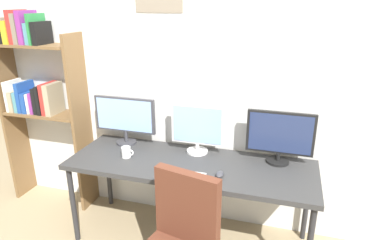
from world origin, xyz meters
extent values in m
cube|color=silver|center=(0.00, 1.02, 1.30)|extent=(4.39, 0.10, 2.60)
cube|color=#333333|center=(0.00, 0.60, 0.72)|extent=(1.99, 0.68, 0.04)
cylinder|color=#262628|center=(-0.94, 0.31, 0.35)|extent=(0.04, 0.04, 0.70)
cylinder|color=#262628|center=(-0.94, 0.89, 0.35)|extent=(0.04, 0.04, 0.70)
cylinder|color=#262628|center=(0.94, 0.89, 0.35)|extent=(0.04, 0.04, 0.70)
cube|color=brown|center=(-1.94, 0.83, 0.86)|extent=(0.03, 0.28, 1.71)
cube|color=brown|center=(-1.14, 0.83, 0.86)|extent=(0.03, 0.28, 1.71)
cube|color=brown|center=(-1.54, 0.83, 0.94)|extent=(0.76, 0.28, 0.02)
cube|color=brown|center=(-1.54, 0.83, 1.59)|extent=(0.76, 0.28, 0.02)
cube|color=white|center=(-1.88, 0.83, 1.10)|extent=(0.03, 0.22, 0.29)
cube|color=tan|center=(-1.84, 0.83, 1.05)|extent=(0.05, 0.22, 0.20)
cube|color=teal|center=(-1.79, 0.83, 1.05)|extent=(0.04, 0.22, 0.20)
cube|color=#1E4799|center=(-1.74, 0.83, 1.10)|extent=(0.04, 0.22, 0.29)
cube|color=#1E4799|center=(-1.69, 0.83, 1.05)|extent=(0.04, 0.22, 0.20)
cube|color=white|center=(-1.65, 0.84, 1.05)|extent=(0.03, 0.22, 0.19)
cube|color=#8C338C|center=(-1.61, 0.84, 1.05)|extent=(0.03, 0.22, 0.20)
cube|color=black|center=(-1.57, 0.84, 1.08)|extent=(0.04, 0.22, 0.25)
cube|color=black|center=(-1.52, 0.83, 1.09)|extent=(0.03, 0.22, 0.27)
cube|color=red|center=(-1.47, 0.83, 1.10)|extent=(0.04, 0.22, 0.29)
cube|color=tan|center=(-1.42, 0.83, 1.10)|extent=(0.06, 0.22, 0.29)
cube|color=tan|center=(-1.87, 0.83, 1.72)|extent=(0.05, 0.22, 0.23)
cube|color=black|center=(-1.81, 0.84, 1.70)|extent=(0.05, 0.22, 0.19)
cube|color=gold|center=(-1.76, 0.82, 1.71)|extent=(0.05, 0.22, 0.20)
cube|color=red|center=(-1.70, 0.83, 1.75)|extent=(0.05, 0.22, 0.29)
cube|color=gray|center=(-1.65, 0.83, 1.74)|extent=(0.05, 0.22, 0.27)
cube|color=#8C338C|center=(-1.59, 0.83, 1.75)|extent=(0.05, 0.22, 0.29)
cube|color=teal|center=(-1.53, 0.84, 1.70)|extent=(0.05, 0.22, 0.19)
cube|color=#287F3D|center=(-1.49, 0.82, 1.74)|extent=(0.03, 0.22, 0.27)
cube|color=black|center=(-1.44, 0.82, 1.70)|extent=(0.05, 0.22, 0.20)
cube|color=#592D1E|center=(0.16, 0.00, 0.75)|extent=(0.44, 0.17, 0.48)
cylinder|color=#38383D|center=(-0.67, 0.81, 0.75)|extent=(0.18, 0.18, 0.02)
cylinder|color=#38383D|center=(-0.67, 0.81, 0.81)|extent=(0.03, 0.03, 0.10)
cube|color=#38383D|center=(-0.67, 0.81, 1.02)|extent=(0.57, 0.03, 0.32)
cube|color=#8CB2F2|center=(-0.67, 0.80, 1.02)|extent=(0.53, 0.01, 0.28)
cylinder|color=silver|center=(0.00, 0.81, 0.75)|extent=(0.18, 0.18, 0.02)
cylinder|color=silver|center=(0.00, 0.81, 0.79)|extent=(0.03, 0.03, 0.06)
cube|color=silver|center=(0.00, 0.81, 0.99)|extent=(0.45, 0.03, 0.35)
cube|color=#8CB2F2|center=(0.00, 0.80, 0.99)|extent=(0.42, 0.01, 0.31)
cylinder|color=black|center=(0.67, 0.81, 0.75)|extent=(0.18, 0.18, 0.02)
cylinder|color=black|center=(0.67, 0.81, 0.79)|extent=(0.03, 0.03, 0.06)
cube|color=black|center=(0.67, 0.81, 0.99)|extent=(0.53, 0.03, 0.35)
cube|color=navy|center=(0.67, 0.80, 0.99)|extent=(0.48, 0.01, 0.31)
cube|color=silver|center=(0.00, 0.37, 0.75)|extent=(0.35, 0.13, 0.02)
ellipsoid|color=#38383D|center=(0.27, 0.45, 0.76)|extent=(0.06, 0.10, 0.03)
cylinder|color=white|center=(-0.54, 0.55, 0.79)|extent=(0.08, 0.08, 0.09)
torus|color=white|center=(-0.50, 0.55, 0.79)|extent=(0.06, 0.01, 0.06)
camera|label=1|loc=(0.70, -1.72, 1.97)|focal=31.27mm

